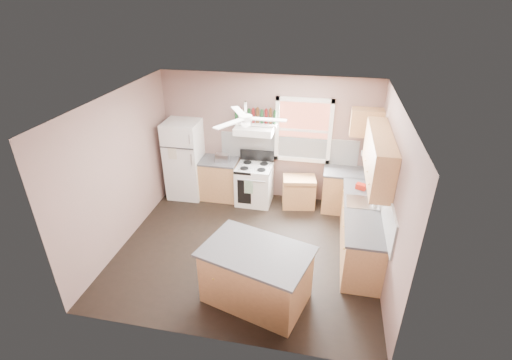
% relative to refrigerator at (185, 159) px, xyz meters
% --- Properties ---
extents(floor, '(4.50, 4.50, 0.00)m').
position_rel_refrigerator_xyz_m(floor, '(1.76, -1.66, -0.86)').
color(floor, black).
rests_on(floor, ground).
extents(ceiling, '(4.50, 4.50, 0.00)m').
position_rel_refrigerator_xyz_m(ceiling, '(1.76, -1.66, 1.84)').
color(ceiling, white).
rests_on(ceiling, ground).
extents(wall_back, '(4.50, 0.05, 2.70)m').
position_rel_refrigerator_xyz_m(wall_back, '(1.76, 0.36, 0.49)').
color(wall_back, '#7B5D55').
rests_on(wall_back, ground).
extents(wall_right, '(0.05, 4.00, 2.70)m').
position_rel_refrigerator_xyz_m(wall_right, '(4.04, -1.66, 0.49)').
color(wall_right, '#7B5D55').
rests_on(wall_right, ground).
extents(wall_left, '(0.05, 4.00, 2.70)m').
position_rel_refrigerator_xyz_m(wall_left, '(-0.51, -1.66, 0.49)').
color(wall_left, '#7B5D55').
rests_on(wall_left, ground).
extents(backsplash_back, '(2.90, 0.03, 0.55)m').
position_rel_refrigerator_xyz_m(backsplash_back, '(2.21, 0.33, 0.31)').
color(backsplash_back, white).
rests_on(backsplash_back, wall_back).
extents(backsplash_right, '(0.03, 2.60, 0.55)m').
position_rel_refrigerator_xyz_m(backsplash_right, '(4.00, -1.36, 0.31)').
color(backsplash_right, white).
rests_on(backsplash_right, wall_right).
extents(window_view, '(1.00, 0.02, 1.20)m').
position_rel_refrigerator_xyz_m(window_view, '(2.51, 0.32, 0.74)').
color(window_view, brown).
rests_on(window_view, wall_back).
extents(window_frame, '(1.16, 0.07, 1.36)m').
position_rel_refrigerator_xyz_m(window_frame, '(2.51, 0.30, 0.74)').
color(window_frame, white).
rests_on(window_frame, wall_back).
extents(refrigerator, '(0.75, 0.73, 1.72)m').
position_rel_refrigerator_xyz_m(refrigerator, '(0.00, 0.00, 0.00)').
color(refrigerator, white).
rests_on(refrigerator, floor).
extents(base_cabinet_left, '(0.90, 0.60, 0.86)m').
position_rel_refrigerator_xyz_m(base_cabinet_left, '(0.70, 0.04, -0.43)').
color(base_cabinet_left, '#A57345').
rests_on(base_cabinet_left, floor).
extents(counter_left, '(0.92, 0.62, 0.04)m').
position_rel_refrigerator_xyz_m(counter_left, '(0.70, 0.04, 0.02)').
color(counter_left, '#3F3F42').
rests_on(counter_left, base_cabinet_left).
extents(toaster, '(0.28, 0.17, 0.18)m').
position_rel_refrigerator_xyz_m(toaster, '(0.86, -0.03, 0.13)').
color(toaster, silver).
rests_on(toaster, counter_left).
extents(stove, '(0.74, 0.65, 0.86)m').
position_rel_refrigerator_xyz_m(stove, '(1.56, -0.04, -0.43)').
color(stove, white).
rests_on(stove, floor).
extents(range_hood, '(0.78, 0.50, 0.14)m').
position_rel_refrigerator_xyz_m(range_hood, '(1.53, 0.09, 0.76)').
color(range_hood, white).
rests_on(range_hood, wall_back).
extents(bottle_shelf, '(0.90, 0.26, 0.03)m').
position_rel_refrigerator_xyz_m(bottle_shelf, '(1.53, 0.21, 0.86)').
color(bottle_shelf, white).
rests_on(bottle_shelf, range_hood).
extents(cart, '(0.74, 0.55, 0.67)m').
position_rel_refrigerator_xyz_m(cart, '(2.51, -0.00, -0.53)').
color(cart, '#A57345').
rests_on(cart, floor).
extents(base_cabinet_corner, '(1.00, 0.60, 0.86)m').
position_rel_refrigerator_xyz_m(base_cabinet_corner, '(3.51, 0.04, -0.43)').
color(base_cabinet_corner, '#A57345').
rests_on(base_cabinet_corner, floor).
extents(base_cabinet_right, '(0.60, 2.20, 0.86)m').
position_rel_refrigerator_xyz_m(base_cabinet_right, '(3.71, -1.36, -0.43)').
color(base_cabinet_right, '#A57345').
rests_on(base_cabinet_right, floor).
extents(counter_corner, '(1.02, 0.62, 0.04)m').
position_rel_refrigerator_xyz_m(counter_corner, '(3.51, 0.04, 0.02)').
color(counter_corner, '#3F3F42').
rests_on(counter_corner, base_cabinet_corner).
extents(counter_right, '(0.62, 2.22, 0.04)m').
position_rel_refrigerator_xyz_m(counter_right, '(3.70, -1.36, 0.02)').
color(counter_right, '#3F3F42').
rests_on(counter_right, base_cabinet_right).
extents(sink, '(0.55, 0.45, 0.03)m').
position_rel_refrigerator_xyz_m(sink, '(3.70, -1.16, 0.03)').
color(sink, silver).
rests_on(sink, counter_right).
extents(faucet, '(0.03, 0.03, 0.14)m').
position_rel_refrigerator_xyz_m(faucet, '(3.86, -1.16, 0.11)').
color(faucet, silver).
rests_on(faucet, sink).
extents(upper_cabinet_right, '(0.33, 1.80, 0.76)m').
position_rel_refrigerator_xyz_m(upper_cabinet_right, '(3.84, -1.16, 0.92)').
color(upper_cabinet_right, '#A57345').
rests_on(upper_cabinet_right, wall_right).
extents(upper_cabinet_corner, '(0.60, 0.33, 0.52)m').
position_rel_refrigerator_xyz_m(upper_cabinet_corner, '(3.71, 0.17, 1.04)').
color(upper_cabinet_corner, '#A57345').
rests_on(upper_cabinet_corner, wall_back).
extents(paper_towel, '(0.26, 0.12, 0.12)m').
position_rel_refrigerator_xyz_m(paper_towel, '(3.83, 0.20, 0.39)').
color(paper_towel, white).
rests_on(paper_towel, wall_back).
extents(island, '(1.64, 1.28, 0.86)m').
position_rel_refrigerator_xyz_m(island, '(2.16, -2.82, -0.43)').
color(island, '#A57345').
rests_on(island, floor).
extents(island_top, '(1.74, 1.38, 0.04)m').
position_rel_refrigerator_xyz_m(island_top, '(2.16, -2.82, 0.02)').
color(island_top, '#3F3F42').
rests_on(island_top, island).
extents(ceiling_fan_hub, '(0.20, 0.20, 0.08)m').
position_rel_refrigerator_xyz_m(ceiling_fan_hub, '(1.76, -1.66, 1.59)').
color(ceiling_fan_hub, white).
rests_on(ceiling_fan_hub, ceiling).
extents(soap_bottle, '(0.12, 0.12, 0.23)m').
position_rel_refrigerator_xyz_m(soap_bottle, '(3.89, -1.29, 0.15)').
color(soap_bottle, silver).
rests_on(soap_bottle, counter_right).
extents(red_caddy, '(0.21, 0.18, 0.10)m').
position_rel_refrigerator_xyz_m(red_caddy, '(3.69, -0.67, 0.09)').
color(red_caddy, '#AD1D0E').
rests_on(red_caddy, counter_right).
extents(wine_bottles, '(0.86, 0.06, 0.31)m').
position_rel_refrigerator_xyz_m(wine_bottles, '(1.53, 0.21, 1.02)').
color(wine_bottles, '#143819').
rests_on(wine_bottles, bottle_shelf).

